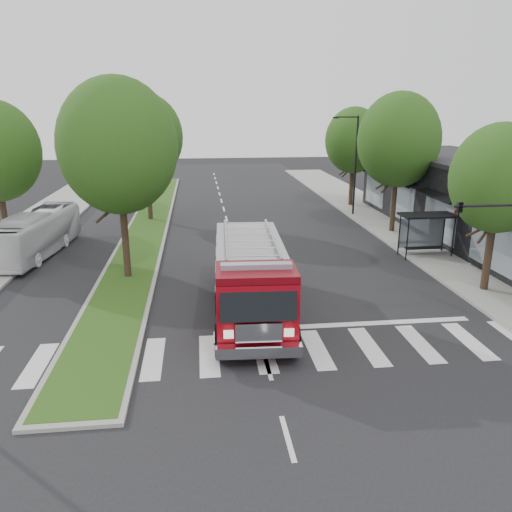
{
  "coord_description": "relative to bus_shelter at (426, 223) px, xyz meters",
  "views": [
    {
      "loc": [
        -2.2,
        -19.4,
        8.66
      ],
      "look_at": [
        0.46,
        3.34,
        1.8
      ],
      "focal_mm": 35.0,
      "sensor_mm": 36.0,
      "label": 1
    }
  ],
  "objects": [
    {
      "name": "tree_right_near",
      "position": [
        0.3,
        -6.15,
        3.47
      ],
      "size": [
        4.4,
        4.4,
        8.05
      ],
      "color": "black",
      "rests_on": "ground"
    },
    {
      "name": "storefront_row",
      "position": [
        5.8,
        1.85,
        0.46
      ],
      "size": [
        8.0,
        30.0,
        5.0
      ],
      "primitive_type": "cube",
      "color": "black",
      "rests_on": "ground"
    },
    {
      "name": "fire_engine",
      "position": [
        -11.29,
        -7.57,
        -0.4
      ],
      "size": [
        3.43,
        9.96,
        3.41
      ],
      "rotation": [
        0.0,
        0.0,
        -0.05
      ],
      "color": "#62050C",
      "rests_on": "ground"
    },
    {
      "name": "median",
      "position": [
        -17.2,
        9.85,
        -1.96
      ],
      "size": [
        3.0,
        50.0,
        0.15
      ],
      "color": "gray",
      "rests_on": "ground"
    },
    {
      "name": "tree_median_far",
      "position": [
        -17.2,
        11.85,
        4.45
      ],
      "size": [
        5.6,
        5.6,
        9.72
      ],
      "color": "black",
      "rests_on": "ground"
    },
    {
      "name": "ground",
      "position": [
        -11.2,
        -8.15,
        -2.04
      ],
      "size": [
        140.0,
        140.0,
        0.0
      ],
      "primitive_type": "plane",
      "color": "black",
      "rests_on": "ground"
    },
    {
      "name": "bus_shelter",
      "position": [
        0.0,
        0.0,
        0.0
      ],
      "size": [
        3.2,
        1.6,
        2.61
      ],
      "color": "black",
      "rests_on": "ground"
    },
    {
      "name": "sidewalk_right",
      "position": [
        1.3,
        1.85,
        -1.96
      ],
      "size": [
        5.0,
        80.0,
        0.15
      ],
      "primitive_type": "cube",
      "color": "gray",
      "rests_on": "ground"
    },
    {
      "name": "tree_right_mid",
      "position": [
        0.3,
        5.85,
        4.45
      ],
      "size": [
        5.6,
        5.6,
        9.72
      ],
      "color": "black",
      "rests_on": "ground"
    },
    {
      "name": "city_bus",
      "position": [
        -23.2,
        3.0,
        -0.73
      ],
      "size": [
        3.27,
        9.6,
        2.62
      ],
      "primitive_type": "imported",
      "rotation": [
        0.0,
        0.0,
        -0.11
      ],
      "color": "silver",
      "rests_on": "ground"
    },
    {
      "name": "tree_median_near",
      "position": [
        -17.2,
        -2.15,
        4.77
      ],
      "size": [
        5.8,
        5.8,
        10.16
      ],
      "color": "black",
      "rests_on": "ground"
    },
    {
      "name": "tree_right_far",
      "position": [
        0.3,
        15.85,
        3.8
      ],
      "size": [
        5.0,
        5.0,
        8.73
      ],
      "color": "black",
      "rests_on": "ground"
    },
    {
      "name": "streetlight_right_far",
      "position": [
        -0.85,
        11.85,
        2.44
      ],
      "size": [
        2.11,
        0.2,
        8.0
      ],
      "color": "black",
      "rests_on": "ground"
    }
  ]
}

